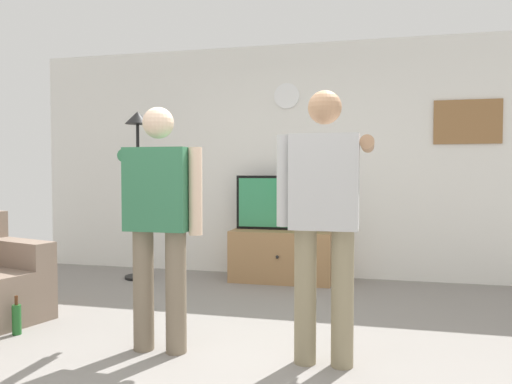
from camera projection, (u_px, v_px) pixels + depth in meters
name	position (u px, v px, depth m)	size (l,w,h in m)	color
ground_plane	(212.00, 373.00, 2.96)	(8.40, 8.40, 0.00)	gray
back_wall	(292.00, 161.00, 5.77)	(6.40, 0.10, 2.70)	silver
tv_stand	(282.00, 255.00, 5.49)	(1.12, 0.57, 0.57)	#997047
television	(283.00, 203.00, 5.51)	(1.07, 0.07, 0.61)	black
wall_clock	(287.00, 96.00, 5.69)	(0.29, 0.29, 0.03)	white
framed_picture	(467.00, 122.00, 5.26)	(0.69, 0.04, 0.47)	olive
floor_lamp	(138.00, 159.00, 5.55)	(0.32, 0.32, 1.90)	black
person_standing_nearer_lamp	(160.00, 213.00, 3.31)	(0.61, 0.78, 1.65)	#7A6B56
person_standing_nearer_couch	(324.00, 210.00, 3.07)	(0.60, 0.78, 1.72)	gray
beverage_bottle	(17.00, 319.00, 3.66)	(0.07, 0.07, 0.29)	#1E5923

